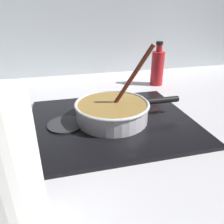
% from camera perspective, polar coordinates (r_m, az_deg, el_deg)
% --- Properties ---
extents(ground, '(2.40, 1.60, 0.04)m').
position_cam_1_polar(ground, '(0.67, -4.10, -9.83)').
color(ground, '#B7B7BC').
extents(backsplash_wall, '(2.40, 0.02, 0.55)m').
position_cam_1_polar(backsplash_wall, '(1.34, -11.02, 20.99)').
color(backsplash_wall, silver).
rests_on(backsplash_wall, ground).
extents(hob_plate, '(0.56, 0.48, 0.01)m').
position_cam_1_polar(hob_plate, '(0.78, 0.00, -2.45)').
color(hob_plate, black).
rests_on(hob_plate, ground).
extents(burner_ring, '(0.17, 0.17, 0.01)m').
position_cam_1_polar(burner_ring, '(0.77, 0.00, -1.80)').
color(burner_ring, '#592D0C').
rests_on(burner_ring, hob_plate).
extents(spare_burner, '(0.12, 0.12, 0.01)m').
position_cam_1_polar(spare_burner, '(0.75, -12.00, -3.19)').
color(spare_burner, '#262628').
rests_on(spare_burner, hob_plate).
extents(cooking_pan, '(0.38, 0.26, 0.26)m').
position_cam_1_polar(cooking_pan, '(0.76, 0.15, 0.40)').
color(cooking_pan, silver).
rests_on(cooking_pan, hob_plate).
extents(sauce_bottle, '(0.07, 0.07, 0.22)m').
position_cam_1_polar(sauce_bottle, '(1.18, 11.77, 11.35)').
color(sauce_bottle, red).
rests_on(sauce_bottle, ground).
extents(paper_towel_roll, '(0.12, 0.12, 0.27)m').
position_cam_1_polar(paper_towel_roll, '(0.39, -26.68, -14.75)').
color(paper_towel_roll, white).
rests_on(paper_towel_roll, ground).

